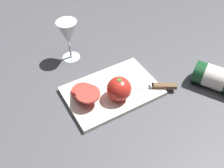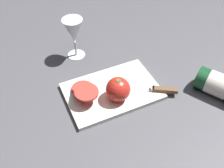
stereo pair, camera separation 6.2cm
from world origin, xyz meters
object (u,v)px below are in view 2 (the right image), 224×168
at_px(wine_glass, 74,32).
at_px(tomato_slice_stack_near, 85,91).
at_px(knife, 157,89).
at_px(whole_tomato, 118,89).

xyz_separation_m(wine_glass, tomato_slice_stack_near, (0.05, 0.24, -0.08)).
bearing_deg(wine_glass, knife, 120.37).
distance_m(wine_glass, whole_tomato, 0.31).
height_order(wine_glass, tomato_slice_stack_near, wine_glass).
height_order(whole_tomato, tomato_slice_stack_near, whole_tomato).
bearing_deg(knife, tomato_slice_stack_near, 12.46).
xyz_separation_m(whole_tomato, knife, (-0.14, 0.03, -0.04)).
bearing_deg(knife, wine_glass, -27.75).
distance_m(wine_glass, tomato_slice_stack_near, 0.26).
height_order(wine_glass, whole_tomato, wine_glass).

